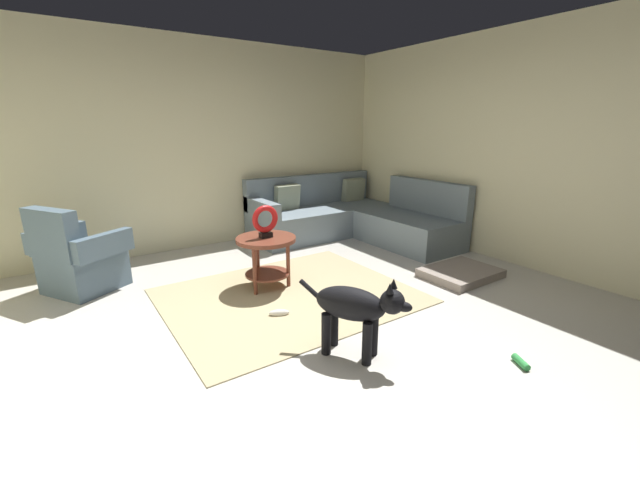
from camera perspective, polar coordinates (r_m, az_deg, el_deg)
name	(u,v)px	position (r m, az deg, el deg)	size (l,w,h in m)	color
ground_plane	(316,335)	(3.37, -0.61, -13.46)	(6.00, 6.00, 0.10)	beige
wall_back	(192,146)	(5.63, -17.90, 12.68)	(6.00, 0.12, 2.70)	beige
wall_right	(532,150)	(5.18, 28.16, 11.35)	(0.12, 6.00, 2.70)	beige
area_rug	(289,296)	(3.95, -4.46, -7.97)	(2.30, 1.90, 0.01)	tan
sectional_couch	(352,219)	(5.89, 4.59, 3.07)	(2.20, 2.25, 0.88)	slate
armchair	(78,260)	(4.63, -31.43, -2.49)	(0.93, 1.00, 0.88)	#4C6070
side_table	(266,249)	(4.03, -7.73, -1.28)	(0.60, 0.60, 0.54)	brown
torus_sculpture	(265,221)	(3.96, -7.89, 2.79)	(0.28, 0.08, 0.33)	black
dog_bed_mat	(461,273)	(4.67, 19.56, -4.49)	(0.80, 0.60, 0.09)	gray
dog	(356,308)	(2.85, 5.21, -9.69)	(0.48, 0.76, 0.63)	black
dog_toy_rope	(521,362)	(3.22, 26.91, -15.39)	(0.05, 0.05, 0.15)	green
dog_toy_bone	(279,313)	(3.56, -5.90, -10.37)	(0.18, 0.06, 0.06)	silver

